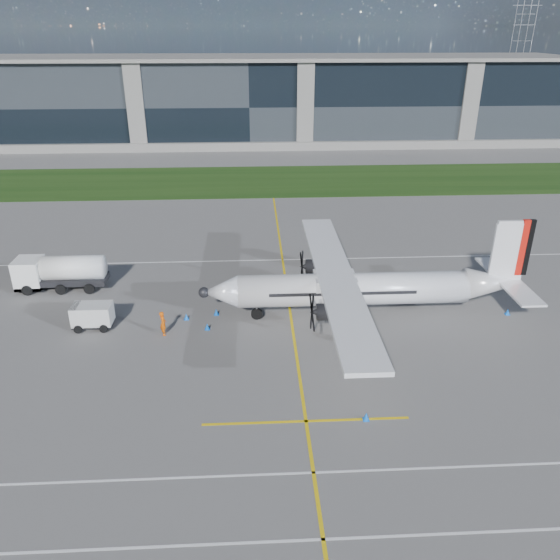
{
  "coord_description": "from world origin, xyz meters",
  "views": [
    {
      "loc": [
        0.19,
        -30.94,
        20.7
      ],
      "look_at": [
        2.17,
        6.9,
        3.02
      ],
      "focal_mm": 35.0,
      "sensor_mm": 36.0,
      "label": 1
    }
  ],
  "objects_px": {
    "pylon_east": "(521,46)",
    "turboprop_aircraft": "(366,271)",
    "safety_cone_tail": "(508,312)",
    "safety_cone_stbdwing": "(319,253)",
    "fuel_tanker_truck": "(55,273)",
    "baggage_tug": "(93,316)",
    "safety_cone_nose_port": "(207,326)",
    "safety_cone_nose_stbd": "(216,312)",
    "safety_cone_portwing": "(366,416)",
    "safety_cone_fwd": "(186,316)",
    "ground_crew_person": "(163,322)"
  },
  "relations": [
    {
      "from": "safety_cone_stbdwing",
      "to": "safety_cone_tail",
      "type": "bearing_deg",
      "value": -43.89
    },
    {
      "from": "safety_cone_nose_stbd",
      "to": "safety_cone_stbdwing",
      "type": "distance_m",
      "value": 15.16
    },
    {
      "from": "fuel_tanker_truck",
      "to": "turboprop_aircraft",
      "type": "bearing_deg",
      "value": -13.91
    },
    {
      "from": "pylon_east",
      "to": "safety_cone_stbdwing",
      "type": "distance_m",
      "value": 153.4
    },
    {
      "from": "safety_cone_nose_stbd",
      "to": "safety_cone_tail",
      "type": "distance_m",
      "value": 23.01
    },
    {
      "from": "fuel_tanker_truck",
      "to": "safety_cone_fwd",
      "type": "distance_m",
      "value": 13.32
    },
    {
      "from": "safety_cone_nose_stbd",
      "to": "safety_cone_stbdwing",
      "type": "height_order",
      "value": "same"
    },
    {
      "from": "safety_cone_nose_port",
      "to": "safety_cone_fwd",
      "type": "bearing_deg",
      "value": 136.65
    },
    {
      "from": "turboprop_aircraft",
      "to": "safety_cone_portwing",
      "type": "relative_size",
      "value": 51.7
    },
    {
      "from": "safety_cone_tail",
      "to": "fuel_tanker_truck",
      "type": "bearing_deg",
      "value": 169.85
    },
    {
      "from": "fuel_tanker_truck",
      "to": "baggage_tug",
      "type": "xyz_separation_m",
      "value": [
        4.91,
        -6.93,
        -0.56
      ]
    },
    {
      "from": "safety_cone_fwd",
      "to": "safety_cone_tail",
      "type": "xyz_separation_m",
      "value": [
        25.27,
        -0.52,
        0.0
      ]
    },
    {
      "from": "turboprop_aircraft",
      "to": "fuel_tanker_truck",
      "type": "xyz_separation_m",
      "value": [
        -25.54,
        6.33,
        -2.39
      ]
    },
    {
      "from": "safety_cone_portwing",
      "to": "safety_cone_fwd",
      "type": "bearing_deg",
      "value": 132.76
    },
    {
      "from": "pylon_east",
      "to": "safety_cone_portwing",
      "type": "bearing_deg",
      "value": -116.71
    },
    {
      "from": "fuel_tanker_truck",
      "to": "safety_cone_nose_port",
      "type": "bearing_deg",
      "value": -29.83
    },
    {
      "from": "safety_cone_fwd",
      "to": "safety_cone_nose_port",
      "type": "bearing_deg",
      "value": -43.35
    },
    {
      "from": "safety_cone_nose_port",
      "to": "fuel_tanker_truck",
      "type": "bearing_deg",
      "value": 150.17
    },
    {
      "from": "turboprop_aircraft",
      "to": "safety_cone_stbdwing",
      "type": "distance_m",
      "value": 13.28
    },
    {
      "from": "pylon_east",
      "to": "turboprop_aircraft",
      "type": "distance_m",
      "value": 163.11
    },
    {
      "from": "safety_cone_fwd",
      "to": "safety_cone_tail",
      "type": "distance_m",
      "value": 25.27
    },
    {
      "from": "safety_cone_fwd",
      "to": "safety_cone_tail",
      "type": "bearing_deg",
      "value": -1.18
    },
    {
      "from": "safety_cone_nose_stbd",
      "to": "safety_cone_portwing",
      "type": "xyz_separation_m",
      "value": [
        9.33,
        -13.19,
        0.0
      ]
    },
    {
      "from": "turboprop_aircraft",
      "to": "safety_cone_stbdwing",
      "type": "height_order",
      "value": "turboprop_aircraft"
    },
    {
      "from": "ground_crew_person",
      "to": "turboprop_aircraft",
      "type": "bearing_deg",
      "value": -97.27
    },
    {
      "from": "safety_cone_nose_stbd",
      "to": "safety_cone_tail",
      "type": "xyz_separation_m",
      "value": [
        22.98,
        -1.15,
        0.0
      ]
    },
    {
      "from": "fuel_tanker_truck",
      "to": "ground_crew_person",
      "type": "bearing_deg",
      "value": -38.78
    },
    {
      "from": "turboprop_aircraft",
      "to": "safety_cone_portwing",
      "type": "distance_m",
      "value": 13.04
    },
    {
      "from": "ground_crew_person",
      "to": "safety_cone_nose_stbd",
      "type": "relative_size",
      "value": 4.32
    },
    {
      "from": "safety_cone_nose_stbd",
      "to": "safety_cone_portwing",
      "type": "height_order",
      "value": "same"
    },
    {
      "from": "pylon_east",
      "to": "ground_crew_person",
      "type": "height_order",
      "value": "pylon_east"
    },
    {
      "from": "safety_cone_tail",
      "to": "safety_cone_stbdwing",
      "type": "bearing_deg",
      "value": 136.11
    },
    {
      "from": "baggage_tug",
      "to": "safety_cone_fwd",
      "type": "relative_size",
      "value": 6.22
    },
    {
      "from": "pylon_east",
      "to": "safety_cone_nose_stbd",
      "type": "xyz_separation_m",
      "value": [
        -87.85,
        -142.86,
        -14.75
      ]
    },
    {
      "from": "safety_cone_fwd",
      "to": "safety_cone_nose_stbd",
      "type": "bearing_deg",
      "value": 15.45
    },
    {
      "from": "safety_cone_stbdwing",
      "to": "safety_cone_portwing",
      "type": "bearing_deg",
      "value": -90.5
    },
    {
      "from": "safety_cone_nose_port",
      "to": "safety_cone_tail",
      "type": "bearing_deg",
      "value": 2.7
    },
    {
      "from": "safety_cone_nose_stbd",
      "to": "safety_cone_nose_port",
      "type": "xyz_separation_m",
      "value": [
        -0.56,
        -2.26,
        0.0
      ]
    },
    {
      "from": "safety_cone_fwd",
      "to": "safety_cone_portwing",
      "type": "distance_m",
      "value": 17.11
    },
    {
      "from": "safety_cone_portwing",
      "to": "turboprop_aircraft",
      "type": "bearing_deg",
      "value": 80.07
    },
    {
      "from": "safety_cone_nose_stbd",
      "to": "safety_cone_fwd",
      "type": "relative_size",
      "value": 1.0
    },
    {
      "from": "baggage_tug",
      "to": "safety_cone_fwd",
      "type": "height_order",
      "value": "baggage_tug"
    },
    {
      "from": "ground_crew_person",
      "to": "safety_cone_nose_port",
      "type": "bearing_deg",
      "value": -94.36
    },
    {
      "from": "ground_crew_person",
      "to": "safety_cone_nose_port",
      "type": "xyz_separation_m",
      "value": [
        3.15,
        0.58,
        -0.83
      ]
    },
    {
      "from": "turboprop_aircraft",
      "to": "ground_crew_person",
      "type": "distance_m",
      "value": 15.58
    },
    {
      "from": "safety_cone_nose_port",
      "to": "ground_crew_person",
      "type": "bearing_deg",
      "value": -169.63
    },
    {
      "from": "turboprop_aircraft",
      "to": "safety_cone_tail",
      "type": "xyz_separation_m",
      "value": [
        11.49,
        -0.3,
        -3.63
      ]
    },
    {
      "from": "turboprop_aircraft",
      "to": "safety_cone_stbdwing",
      "type": "bearing_deg",
      "value": 98.76
    },
    {
      "from": "safety_cone_nose_port",
      "to": "safety_cone_tail",
      "type": "height_order",
      "value": "same"
    },
    {
      "from": "turboprop_aircraft",
      "to": "safety_cone_fwd",
      "type": "height_order",
      "value": "turboprop_aircraft"
    }
  ]
}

